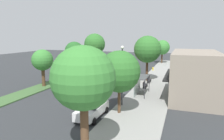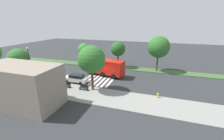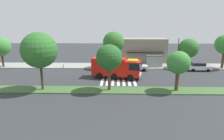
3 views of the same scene
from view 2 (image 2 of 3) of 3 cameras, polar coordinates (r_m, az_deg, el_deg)
name	(u,v)px [view 2 (image 2 of 3)]	position (r m, az deg, el deg)	size (l,w,h in m)	color
ground_plane	(110,77)	(32.55, -0.90, -2.74)	(120.00, 120.00, 0.00)	#2D3033
sidewalk	(92,95)	(25.16, -7.46, -9.26)	(60.00, 5.55, 0.14)	gray
median_strip	(119,67)	(39.24, 2.64, 1.02)	(60.00, 3.00, 0.14)	#3D6033
crosswalk	(102,76)	(33.09, -3.63, -2.40)	(5.85, 10.66, 0.01)	silver
fire_truck	(105,67)	(33.21, -2.82, 1.32)	(8.91, 4.14, 3.56)	red
parked_car_west	(76,78)	(30.42, -13.40, -3.04)	(4.74, 2.10, 1.67)	silver
parked_car_mid	(25,72)	(38.55, -30.05, -0.50)	(4.56, 2.01, 1.72)	silver
bus_stop_shelter	(47,76)	(30.46, -23.26, -1.97)	(3.50, 1.40, 2.46)	#4C4C51
bench_near_shelter	(66,85)	(28.54, -16.80, -5.35)	(1.60, 0.50, 0.90)	black
bench_west_of_shelter	(84,87)	(26.77, -10.52, -6.44)	(1.60, 0.50, 0.90)	black
street_lamp	(30,61)	(33.76, -28.59, 2.94)	(0.36, 0.36, 6.63)	#2D2D30
storefront_building	(22,85)	(24.78, -30.84, -4.98)	(10.83, 6.22, 5.88)	gray
sidewalk_tree_west	(92,59)	(25.04, -7.71, 3.96)	(4.60, 4.60, 7.71)	#47301E
sidewalk_tree_center	(19,59)	(35.12, -31.73, 3.52)	(4.14, 4.14, 6.30)	#513823
median_tree_far_west	(159,47)	(36.62, 17.19, 8.28)	(4.98, 4.98, 8.20)	#47301E
median_tree_west	(118,49)	(38.20, 2.28, 7.90)	(3.67, 3.67, 6.55)	#513823
median_tree_center	(84,50)	(41.94, -10.56, 7.56)	(3.22, 3.22, 5.65)	#513823
fire_hydrant	(158,95)	(24.91, 16.87, -9.16)	(0.28, 0.28, 0.70)	gold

